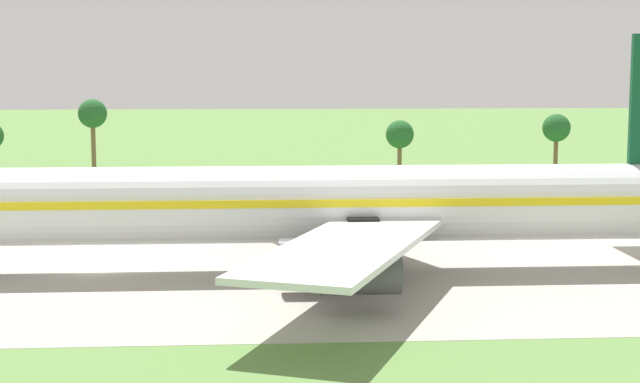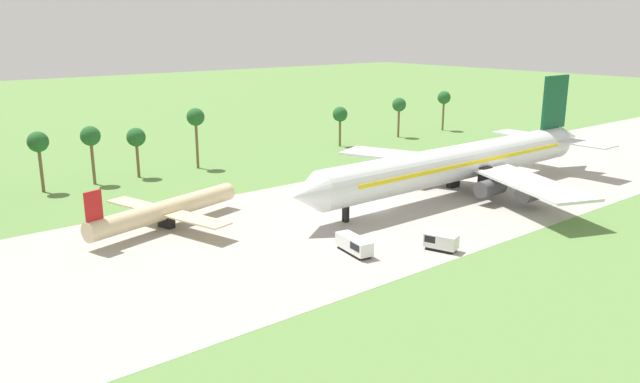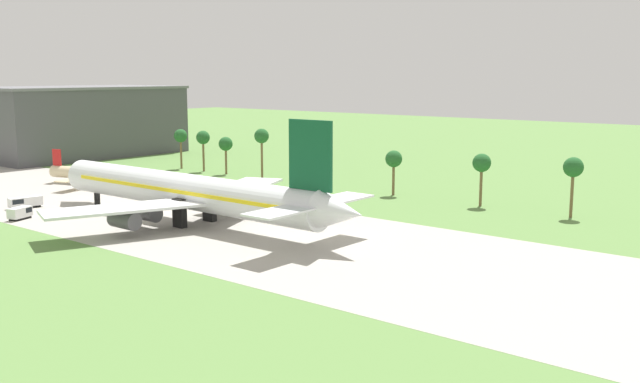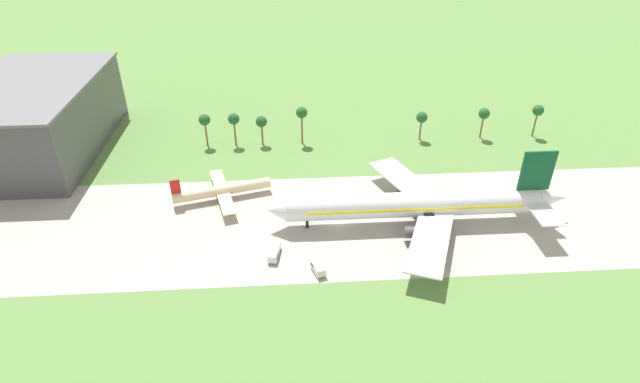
% 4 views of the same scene
% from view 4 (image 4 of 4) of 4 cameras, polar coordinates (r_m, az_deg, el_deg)
% --- Properties ---
extents(ground_plane, '(600.00, 600.00, 0.00)m').
position_cam_4_polar(ground_plane, '(124.66, 2.18, -3.48)').
color(ground_plane, '#5B8442').
extents(taxiway_strip, '(320.00, 44.00, 0.02)m').
position_cam_4_polar(taxiway_strip, '(124.66, 2.18, -3.48)').
color(taxiway_strip, '#A8A399').
rests_on(taxiway_strip, ground_plane).
extents(jet_airliner, '(74.13, 52.09, 19.00)m').
position_cam_4_polar(jet_airliner, '(123.56, 11.37, -1.45)').
color(jet_airliner, white).
rests_on(jet_airliner, ground_plane).
extents(regional_aircraft, '(25.67, 23.32, 7.96)m').
position_cam_4_polar(regional_aircraft, '(134.57, -11.17, 0.13)').
color(regional_aircraft, beige).
rests_on(regional_aircraft, ground_plane).
extents(baggage_tug, '(2.97, 6.37, 2.18)m').
position_cam_4_polar(baggage_tug, '(113.47, -5.27, -6.97)').
color(baggage_tug, black).
rests_on(baggage_tug, ground_plane).
extents(fuel_truck, '(3.25, 4.67, 2.20)m').
position_cam_4_polar(fuel_truck, '(108.94, -0.23, -8.74)').
color(fuel_truck, black).
rests_on(fuel_truck, ground_plane).
extents(terminal_building, '(36.72, 61.20, 21.71)m').
position_cam_4_polar(terminal_building, '(176.88, -29.76, 7.36)').
color(terminal_building, '#47474C').
rests_on(terminal_building, ground_plane).
extents(palm_tree_row, '(110.67, 3.60, 12.38)m').
position_cam_4_polar(palm_tree_row, '(160.29, 3.56, 8.50)').
color(palm_tree_row, brown).
rests_on(palm_tree_row, ground_plane).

